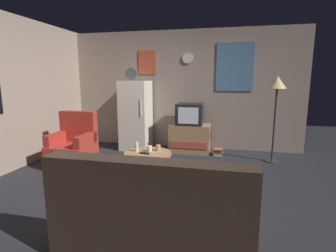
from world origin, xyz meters
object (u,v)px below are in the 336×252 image
at_px(standing_lamp, 277,89).
at_px(couch, 154,218).
at_px(coffee_table, 148,166).
at_px(crt_tv, 190,114).
at_px(tv_stand, 190,138).
at_px(remote_control, 144,153).
at_px(mug_ceramic_white, 149,149).
at_px(mug_ceramic_tan, 158,148).
at_px(fridge, 136,115).
at_px(book_stack, 218,152).
at_px(wine_glass, 137,147).
at_px(armchair, 74,147).

xyz_separation_m(standing_lamp, couch, (-1.46, -2.96, -1.05)).
xyz_separation_m(coffee_table, couch, (0.55, -1.57, 0.09)).
bearing_deg(standing_lamp, crt_tv, 168.37).
height_order(tv_stand, remote_control, tv_stand).
xyz_separation_m(crt_tv, remote_control, (-0.42, -1.79, -0.37)).
bearing_deg(tv_stand, crt_tv, -173.75).
bearing_deg(mug_ceramic_white, mug_ceramic_tan, 33.43).
distance_m(fridge, mug_ceramic_tan, 1.86).
distance_m(fridge, remote_control, 1.98).
distance_m(fridge, tv_stand, 1.29).
xyz_separation_m(mug_ceramic_tan, book_stack, (0.88, 1.42, -0.41)).
distance_m(coffee_table, remote_control, 0.24).
distance_m(wine_glass, remote_control, 0.20).
bearing_deg(book_stack, tv_stand, 165.09).
relative_size(standing_lamp, couch, 0.94).
bearing_deg(mug_ceramic_tan, wine_glass, -159.84).
bearing_deg(fridge, tv_stand, -0.46).
distance_m(armchair, book_stack, 2.78).
bearing_deg(remote_control, tv_stand, 88.76).
relative_size(mug_ceramic_white, mug_ceramic_tan, 1.00).
bearing_deg(armchair, standing_lamp, 16.22).
bearing_deg(fridge, wine_glass, -69.97).
distance_m(crt_tv, remote_control, 1.88).
bearing_deg(standing_lamp, armchair, -163.78).
bearing_deg(book_stack, remote_control, -122.35).
height_order(coffee_table, wine_glass, wine_glass).
bearing_deg(mug_ceramic_tan, coffee_table, -130.86).
xyz_separation_m(wine_glass, mug_ceramic_white, (0.19, 0.04, -0.03)).
height_order(fridge, armchair, fridge).
xyz_separation_m(crt_tv, mug_ceramic_white, (-0.39, -1.65, -0.33)).
distance_m(wine_glass, mug_ceramic_white, 0.20).
bearing_deg(tv_stand, standing_lamp, -11.73).
xyz_separation_m(tv_stand, crt_tv, (-0.01, -0.00, 0.52)).
relative_size(tv_stand, armchair, 0.87).
bearing_deg(mug_ceramic_tan, tv_stand, 80.03).
distance_m(fridge, coffee_table, 1.98).
xyz_separation_m(tv_stand, wine_glass, (-0.59, -1.69, 0.22)).
bearing_deg(tv_stand, mug_ceramic_tan, -99.97).
distance_m(tv_stand, coffee_table, 1.77).
height_order(couch, book_stack, couch).
height_order(fridge, remote_control, fridge).
distance_m(fridge, mug_ceramic_white, 1.87).
bearing_deg(couch, mug_ceramic_white, 108.16).
distance_m(tv_stand, mug_ceramic_white, 1.71).
xyz_separation_m(standing_lamp, book_stack, (-1.01, 0.17, -1.29)).
bearing_deg(standing_lamp, coffee_table, -145.38).
height_order(crt_tv, wine_glass, crt_tv).
relative_size(crt_tv, couch, 0.32).
bearing_deg(mug_ceramic_tan, remote_control, -125.83).
distance_m(mug_ceramic_white, remote_control, 0.15).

